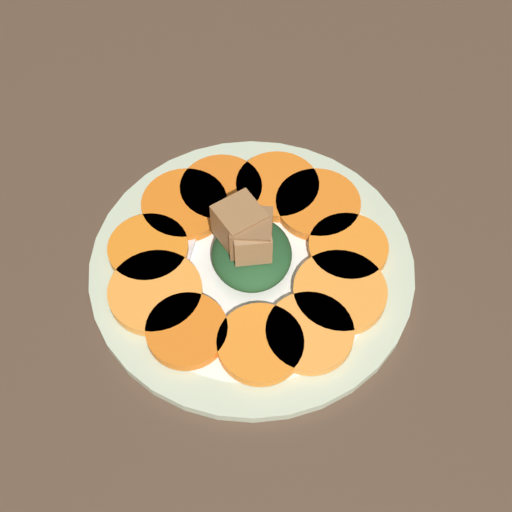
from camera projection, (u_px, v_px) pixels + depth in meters
The scene contains 15 objects.
table_slab at pixel (256, 274), 68.66cm from camera, with size 120.00×120.00×2.00cm, color #4C3828.
plate at pixel (256, 265), 67.39cm from camera, with size 30.60×30.60×1.05cm.
carrot_slice_0 at pixel (160, 292), 64.51cm from camera, with size 8.56×8.56×1.02cm, color orange.
carrot_slice_1 at pixel (191, 331), 62.36cm from camera, with size 7.23×7.23×1.02cm, color orange.
carrot_slice_2 at pixel (265, 344), 61.66cm from camera, with size 7.60×7.60×1.02cm, color orange.
carrot_slice_3 at pixel (314, 333), 62.25cm from camera, with size 7.77×7.77×1.02cm, color orange.
carrot_slice_4 at pixel (344, 292), 64.52cm from camera, with size 8.53×8.53×1.02cm, color orange.
carrot_slice_5 at pixel (352, 248), 67.17cm from camera, with size 7.54×7.54×1.02cm, color orange.
carrot_slice_6 at pixel (322, 204), 70.01cm from camera, with size 8.36×8.36×1.02cm, color orange.
carrot_slice_7 at pixel (281, 186), 71.27cm from camera, with size 8.33×8.33×1.02cm, color orange.
carrot_slice_8 at pixel (225, 189), 71.07cm from camera, with size 8.20×8.20×1.02cm, color orange.
carrot_slice_9 at pixel (189, 205), 69.98cm from camera, with size 8.46×8.46×1.02cm, color orange.
carrot_slice_10 at pixel (153, 249), 67.11cm from camera, with size 7.59×7.59×1.02cm, color orange.
center_pile at pixel (253, 243), 64.66cm from camera, with size 8.28×7.45×6.59cm.
fork at pixel (192, 245), 67.70cm from camera, with size 18.43×5.78×0.40cm.
Camera 1 is at (36.30, -0.39, 59.31)cm, focal length 50.00 mm.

